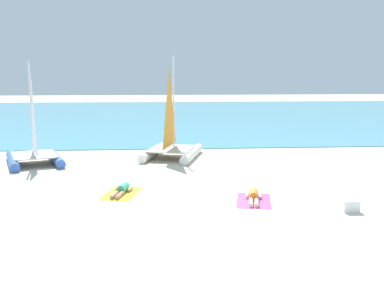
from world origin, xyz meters
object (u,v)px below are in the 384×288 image
(sailboat_blue, at_px, (34,149))
(sunbather_left, at_px, (122,190))
(cooler_box, at_px, (350,206))
(towel_right, at_px, (254,201))
(towel_left, at_px, (121,193))
(sailboat_white, at_px, (172,143))
(sunbather_right, at_px, (254,196))

(sailboat_blue, height_order, sunbather_left, sailboat_blue)
(cooler_box, bearing_deg, sailboat_blue, 144.29)
(cooler_box, bearing_deg, towel_right, 152.48)
(towel_left, xyz_separation_m, towel_right, (4.45, -1.25, 0.00))
(sailboat_white, height_order, sunbather_left, sailboat_white)
(towel_right, bearing_deg, towel_left, 164.35)
(sailboat_blue, height_order, towel_left, sailboat_blue)
(sailboat_white, xyz_separation_m, cooler_box, (5.17, -9.40, -0.57))
(towel_left, relative_size, sunbather_left, 1.22)
(sailboat_white, height_order, towel_right, sailboat_white)
(sunbather_left, height_order, sunbather_right, same)
(sailboat_blue, bearing_deg, sailboat_white, -9.77)
(sailboat_blue, height_order, sailboat_white, sailboat_white)
(sunbather_left, bearing_deg, towel_right, -3.82)
(sailboat_white, relative_size, cooler_box, 10.02)
(sailboat_blue, xyz_separation_m, sunbather_right, (8.86, -6.83, -0.57))
(towel_left, distance_m, towel_right, 4.62)
(sailboat_blue, relative_size, sunbather_right, 3.03)
(sailboat_blue, relative_size, sunbather_left, 3.04)
(sailboat_white, height_order, towel_left, sailboat_white)
(towel_left, relative_size, towel_right, 1.00)
(towel_right, xyz_separation_m, cooler_box, (2.69, -1.40, 0.17))
(sailboat_blue, xyz_separation_m, sunbather_left, (4.42, -5.58, -0.57))
(towel_right, xyz_separation_m, sunbather_right, (0.01, 0.07, 0.13))
(towel_left, bearing_deg, towel_right, -15.65)
(sailboat_blue, xyz_separation_m, sailboat_white, (6.38, 1.10, 0.04))
(sailboat_blue, height_order, cooler_box, sailboat_blue)
(sailboat_blue, relative_size, towel_left, 2.49)
(towel_left, distance_m, sunbather_right, 4.62)
(sunbather_left, relative_size, cooler_box, 3.12)
(sailboat_blue, distance_m, sailboat_white, 6.47)
(sailboat_white, bearing_deg, sunbather_right, -57.55)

